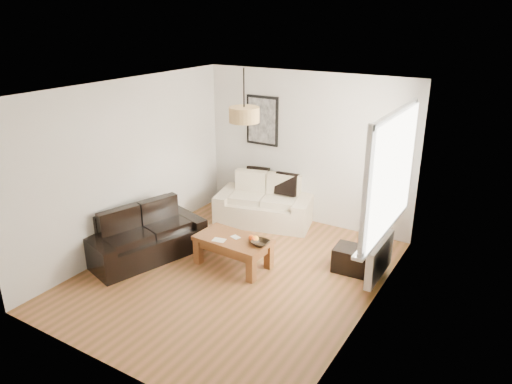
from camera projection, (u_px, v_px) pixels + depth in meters
The scene contains 21 objects.
floor at pixel (234, 274), 6.80m from camera, with size 4.50×4.50×0.00m, color brown.
ceiling at pixel (231, 89), 5.88m from camera, with size 3.80×4.50×0.00m, color white, non-canonical shape.
wall_back at pixel (306, 149), 8.14m from camera, with size 3.80×0.04×2.60m, color silver, non-canonical shape.
wall_front at pixel (101, 258), 4.54m from camera, with size 3.80×0.04×2.60m, color silver, non-canonical shape.
wall_left at pixel (129, 166), 7.26m from camera, with size 0.04×4.50×2.60m, color silver, non-canonical shape.
wall_right at pixel (372, 218), 5.42m from camera, with size 0.04×4.50×2.60m, color silver, non-canonical shape.
window_bay at pixel (391, 173), 5.97m from camera, with size 0.14×1.90×1.60m, color white, non-canonical shape.
radiator at pixel (379, 259), 6.42m from camera, with size 0.10×0.90×0.52m, color white.
poster at pixel (262, 121), 8.39m from camera, with size 0.62×0.04×0.87m, color black, non-canonical shape.
pendant_shade at pixel (244, 115), 6.25m from camera, with size 0.40×0.40×0.20m, color tan.
loveseat_cream at pixel (265, 200), 8.34m from camera, with size 1.63×0.89×0.81m, color beige, non-canonical shape.
sofa_leather at pixel (145, 234), 7.17m from camera, with size 1.71×0.83×0.74m, color black, non-canonical shape.
coffee_table at pixel (233, 252), 6.95m from camera, with size 1.08×0.59×0.44m, color brown, non-canonical shape.
ottoman at pixel (356, 260), 6.80m from camera, with size 0.62×0.40×0.36m, color black.
cushion_left at pixel (258, 178), 8.52m from camera, with size 0.40×0.12×0.40m, color black.
cushion_right at pixel (287, 184), 8.24m from camera, with size 0.39×0.12×0.39m, color black.
fruit_bowl at pixel (260, 243), 6.66m from camera, with size 0.25×0.25×0.06m, color black.
orange_a at pixel (255, 239), 6.76m from camera, with size 0.09×0.09×0.09m, color orange.
orange_b at pixel (254, 240), 6.74m from camera, with size 0.07×0.07×0.07m, color #F64F14.
orange_c at pixel (251, 237), 6.80m from camera, with size 0.08×0.08×0.08m, color #DE5112.
papers at pixel (219, 240), 6.81m from camera, with size 0.18×0.13×0.01m, color beige.
Camera 1 is at (3.35, -4.93, 3.49)m, focal length 33.58 mm.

